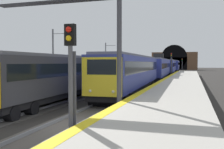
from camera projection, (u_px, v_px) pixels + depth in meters
ground_plane at (67, 125)px, 13.08m from camera, size 320.00×320.00×0.00m
platform_right at (159, 121)px, 11.69m from camera, size 112.00×4.66×1.05m
platform_right_edge_strip at (115, 107)px, 12.28m from camera, size 112.00×0.50×0.01m
track_main_line at (67, 125)px, 13.07m from camera, size 160.00×2.61×0.21m
train_main_approaching at (164, 67)px, 57.13m from camera, size 84.54×3.46×4.79m
train_adjacent_platform at (125, 69)px, 40.86m from camera, size 59.06×2.83×4.65m
railway_signal_near at (71, 76)px, 9.14m from camera, size 0.39×0.38×4.49m
railway_signal_mid at (171, 63)px, 51.29m from camera, size 0.39×0.38×5.08m
railway_signal_far at (182, 63)px, 102.72m from camera, size 0.39×0.38×4.92m
overhead_signal_gantry at (53, 21)px, 15.68m from camera, size 0.70×8.62×7.57m
tunnel_portal at (174, 61)px, 117.77m from camera, size 2.96×20.06×11.24m
catenary_mast_near at (53, 57)px, 34.14m from camera, size 0.22×2.18×7.52m
catenary_mast_far at (106, 60)px, 54.68m from camera, size 0.22×2.26×7.32m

